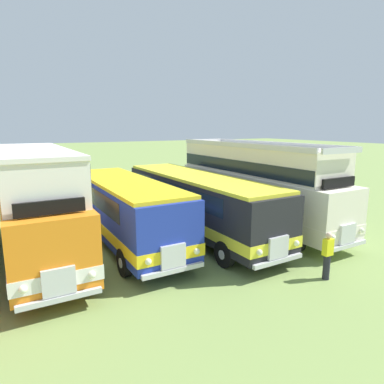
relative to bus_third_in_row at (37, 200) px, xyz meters
The scene contains 6 objects.
ground_plane 3.05m from the bus_third_in_row, ahead, with size 200.00×200.00×0.00m, color #7A934C.
bus_third_in_row is the anchor object (origin of this frame).
bus_fourth_in_row 3.63m from the bus_third_in_row, ahead, with size 2.66×9.74×2.99m.
bus_fifth_in_row 7.17m from the bus_third_in_row, ahead, with size 2.75×11.44×2.99m.
bus_sixth_in_row 10.70m from the bus_third_in_row, ahead, with size 2.68×11.49×4.52m.
marshal_person 11.18m from the bus_third_in_row, 39.26° to the right, with size 0.36×0.24×1.73m.
Camera 1 is at (-2.82, -14.19, 5.35)m, focal length 31.38 mm.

